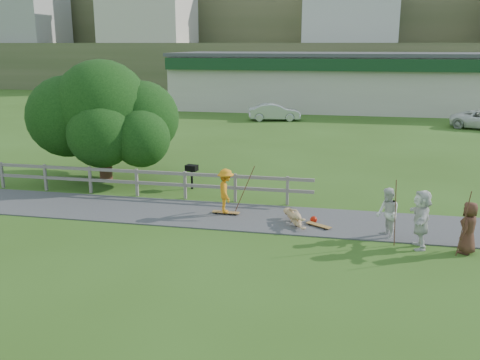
{
  "coord_description": "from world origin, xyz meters",
  "views": [
    {
      "loc": [
        4.2,
        -15.92,
        5.88
      ],
      "look_at": [
        0.46,
        2.0,
        1.21
      ],
      "focal_mm": 40.0,
      "sensor_mm": 36.0,
      "label": 1
    }
  ],
  "objects": [
    {
      "name": "ground",
      "position": [
        0.0,
        0.0,
        0.0
      ],
      "size": [
        260.0,
        260.0,
        0.0
      ],
      "primitive_type": "plane",
      "color": "#315217",
      "rests_on": "ground"
    },
    {
      "name": "path",
      "position": [
        0.0,
        1.5,
        0.02
      ],
      "size": [
        34.0,
        3.0,
        0.04
      ],
      "primitive_type": "cube",
      "color": "#3E3E41",
      "rests_on": "ground"
    },
    {
      "name": "fence",
      "position": [
        -4.62,
        3.3,
        0.72
      ],
      "size": [
        15.05,
        0.1,
        1.1
      ],
      "color": "slate",
      "rests_on": "ground"
    },
    {
      "name": "strip_mall",
      "position": [
        4.0,
        34.94,
        2.58
      ],
      "size": [
        32.5,
        10.75,
        5.1
      ],
      "color": "beige",
      "rests_on": "ground"
    },
    {
      "name": "skater_rider",
      "position": [
        0.02,
        1.63,
        0.79
      ],
      "size": [
        0.89,
        1.15,
        1.57
      ],
      "primitive_type": "imported",
      "rotation": [
        0.0,
        0.0,
        1.92
      ],
      "color": "orange",
      "rests_on": "ground"
    },
    {
      "name": "skater_fallen",
      "position": [
        2.53,
        1.02,
        0.28
      ],
      "size": [
        1.56,
        1.0,
        0.57
      ],
      "primitive_type": "imported",
      "rotation": [
        0.0,
        0.0,
        0.44
      ],
      "color": "tan",
      "rests_on": "ground"
    },
    {
      "name": "spectator_a",
      "position": [
        5.45,
        0.38,
        0.8
      ],
      "size": [
        0.82,
        0.93,
        1.61
      ],
      "primitive_type": "imported",
      "rotation": [
        0.0,
        0.0,
        5.03
      ],
      "color": "silver",
      "rests_on": "ground"
    },
    {
      "name": "spectator_c",
      "position": [
        7.66,
        -0.39,
        0.77
      ],
      "size": [
        0.78,
        0.89,
        1.54
      ],
      "primitive_type": "imported",
      "rotation": [
        0.0,
        0.0,
        4.24
      ],
      "color": "#512D20",
      "rests_on": "ground"
    },
    {
      "name": "spectator_d",
      "position": [
        6.36,
        -0.25,
        0.89
      ],
      "size": [
        0.54,
        1.66,
        1.78
      ],
      "primitive_type": "imported",
      "rotation": [
        0.0,
        0.0,
        4.71
      ],
      "color": "silver",
      "rests_on": "ground"
    },
    {
      "name": "car_silver",
      "position": [
        -1.75,
        25.85,
        0.67
      ],
      "size": [
        4.25,
        2.24,
        1.33
      ],
      "primitive_type": "imported",
      "rotation": [
        0.0,
        0.0,
        1.79
      ],
      "color": "silver",
      "rests_on": "ground"
    },
    {
      "name": "tree",
      "position": [
        -6.44,
        5.62,
        2.0
      ],
      "size": [
        6.75,
        6.75,
        4.0
      ],
      "primitive_type": null,
      "color": "black",
      "rests_on": "ground"
    },
    {
      "name": "bbq",
      "position": [
        -2.17,
        4.77,
        0.51
      ],
      "size": [
        0.52,
        0.43,
        1.02
      ],
      "primitive_type": null,
      "rotation": [
        0.0,
        0.0,
        -0.16
      ],
      "color": "black",
      "rests_on": "ground"
    },
    {
      "name": "longboard_rider",
      "position": [
        0.02,
        1.63,
        0.05
      ],
      "size": [
        0.98,
        0.28,
        0.11
      ],
      "primitive_type": null,
      "rotation": [
        0.0,
        0.0,
        -0.04
      ],
      "color": "brown",
      "rests_on": "ground"
    },
    {
      "name": "longboard_fallen",
      "position": [
        3.33,
        0.92,
        0.05
      ],
      "size": [
        0.88,
        0.67,
        0.1
      ],
      "primitive_type": null,
      "rotation": [
        0.0,
        0.0,
        -0.56
      ],
      "color": "brown",
      "rests_on": "ground"
    },
    {
      "name": "helmet",
      "position": [
        3.13,
        1.37,
        0.12
      ],
      "size": [
        0.24,
        0.24,
        0.24
      ],
      "primitive_type": "sphere",
      "color": "#B01605",
      "rests_on": "ground"
    },
    {
      "name": "pole_rider",
      "position": [
        0.62,
        2.03,
        0.94
      ],
      "size": [
        0.03,
        0.03,
        1.88
      ],
      "primitive_type": "cylinder",
      "color": "#543121",
      "rests_on": "ground"
    },
    {
      "name": "pole_spec_left",
      "position": [
        5.62,
        -0.2,
        1.02
      ],
      "size": [
        0.03,
        0.03,
        2.03
      ],
      "primitive_type": "cylinder",
      "color": "#543121",
      "rests_on": "ground"
    },
    {
      "name": "pole_spec_right",
      "position": [
        7.45,
        -0.68,
        0.97
      ],
      "size": [
        0.03,
        0.03,
        1.94
      ],
      "primitive_type": "cylinder",
      "color": "#543121",
      "rests_on": "ground"
    }
  ]
}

